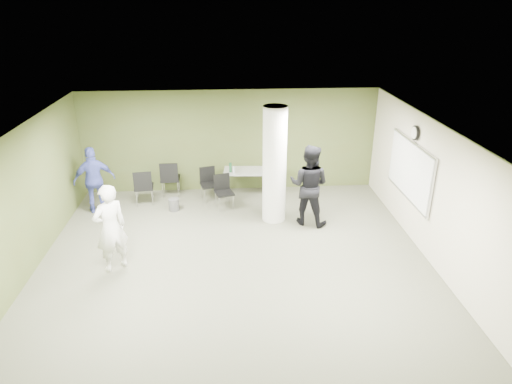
{
  "coord_description": "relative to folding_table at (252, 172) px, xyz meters",
  "views": [
    {
      "loc": [
        -0.14,
        -7.99,
        5.03
      ],
      "look_at": [
        0.5,
        1.0,
        1.16
      ],
      "focal_mm": 32.0,
      "sensor_mm": 36.0,
      "label": 1
    }
  ],
  "objects": [
    {
      "name": "chair_back_left",
      "position": [
        -2.84,
        -0.39,
        -0.13
      ],
      "size": [
        0.53,
        0.53,
        0.96
      ],
      "rotation": [
        0.0,
        0.0,
        3.25
      ],
      "color": "black",
      "rests_on": "floor"
    },
    {
      "name": "whiteboard",
      "position": [
        3.36,
        -2.25,
        0.81
      ],
      "size": [
        0.05,
        2.3,
        1.3
      ],
      "color": "silver",
      "rests_on": "wall_right_cream"
    },
    {
      "name": "chair_table_left",
      "position": [
        -1.17,
        -0.1,
        -0.18
      ],
      "size": [
        0.53,
        0.53,
        0.87
      ],
      "rotation": [
        0.0,
        0.0,
        0.26
      ],
      "color": "black",
      "rests_on": "floor"
    },
    {
      "name": "wall_left",
      "position": [
        -4.56,
        -3.45,
        0.71
      ],
      "size": [
        0.02,
        8.0,
        2.8
      ],
      "primitive_type": "cube",
      "color": "#4E5528",
      "rests_on": "floor"
    },
    {
      "name": "column",
      "position": [
        0.44,
        -1.45,
        0.71
      ],
      "size": [
        0.56,
        0.56,
        2.8
      ],
      "primitive_type": "cylinder",
      "color": "silver",
      "rests_on": "floor"
    },
    {
      "name": "wall_right_cream",
      "position": [
        3.44,
        -3.45,
        0.71
      ],
      "size": [
        0.02,
        8.0,
        2.8
      ],
      "primitive_type": "cube",
      "color": "beige",
      "rests_on": "floor"
    },
    {
      "name": "chair_back_right",
      "position": [
        -2.21,
        0.11,
        -0.11
      ],
      "size": [
        0.51,
        0.51,
        1.0
      ],
      "rotation": [
        0.0,
        0.0,
        3.16
      ],
      "color": "black",
      "rests_on": "floor"
    },
    {
      "name": "woman_white",
      "position": [
        -2.96,
        -3.43,
        0.21
      ],
      "size": [
        0.79,
        0.75,
        1.81
      ],
      "primitive_type": "imported",
      "rotation": [
        0.0,
        0.0,
        3.8
      ],
      "color": "white",
      "rests_on": "floor"
    },
    {
      "name": "wall_back",
      "position": [
        -0.56,
        0.55,
        0.71
      ],
      "size": [
        8.0,
        2.8,
        0.02
      ],
      "primitive_type": "cube",
      "rotation": [
        1.57,
        0.0,
        0.0
      ],
      "color": "#4E5528",
      "rests_on": "floor"
    },
    {
      "name": "folding_table",
      "position": [
        0.0,
        0.0,
        0.0
      ],
      "size": [
        1.6,
        0.79,
        0.99
      ],
      "rotation": [
        0.0,
        0.0,
        -0.07
      ],
      "color": "#9B9B95",
      "rests_on": "floor"
    },
    {
      "name": "ceiling",
      "position": [
        -0.56,
        -3.45,
        2.11
      ],
      "size": [
        8.0,
        8.0,
        0.0
      ],
      "primitive_type": "plane",
      "rotation": [
        3.14,
        0.0,
        0.0
      ],
      "color": "white",
      "rests_on": "wall_back"
    },
    {
      "name": "wall_clock",
      "position": [
        3.36,
        -2.25,
        1.66
      ],
      "size": [
        0.06,
        0.32,
        0.32
      ],
      "color": "black",
      "rests_on": "wall_right_cream"
    },
    {
      "name": "man_blue",
      "position": [
        -3.96,
        -0.68,
        0.16
      ],
      "size": [
        1.08,
        0.72,
        1.7
      ],
      "primitive_type": "imported",
      "rotation": [
        0.0,
        0.0,
        3.49
      ],
      "color": "#4550AD",
      "rests_on": "floor"
    },
    {
      "name": "man_black",
      "position": [
        1.23,
        -1.7,
        0.29
      ],
      "size": [
        1.17,
        1.07,
        1.95
      ],
      "primitive_type": "imported",
      "rotation": [
        0.0,
        0.0,
        2.71
      ],
      "color": "black",
      "rests_on": "floor"
    },
    {
      "name": "wastebasket",
      "position": [
        -2.05,
        -0.78,
        -0.53
      ],
      "size": [
        0.27,
        0.27,
        0.31
      ],
      "primitive_type": "cylinder",
      "color": "#4C4C4C",
      "rests_on": "floor"
    },
    {
      "name": "chair_table_right",
      "position": [
        -0.78,
        -0.67,
        -0.18
      ],
      "size": [
        0.54,
        0.54,
        0.87
      ],
      "rotation": [
        0.0,
        0.0,
        0.29
      ],
      "color": "black",
      "rests_on": "floor"
    },
    {
      "name": "floor",
      "position": [
        -0.56,
        -3.45,
        -0.69
      ],
      "size": [
        8.0,
        8.0,
        0.0
      ],
      "primitive_type": "plane",
      "color": "#4D4F3E",
      "rests_on": "ground"
    }
  ]
}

